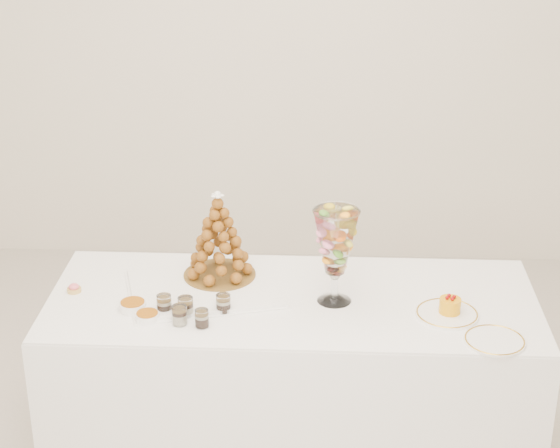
{
  "coord_description": "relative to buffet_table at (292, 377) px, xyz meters",
  "views": [
    {
      "loc": [
        0.22,
        -2.98,
        2.4
      ],
      "look_at": [
        0.07,
        0.22,
        0.98
      ],
      "focal_mm": 60.0,
      "sensor_mm": 36.0,
      "label": 1
    }
  ],
  "objects": [
    {
      "name": "cake_plate",
      "position": [
        0.57,
        -0.1,
        0.36
      ],
      "size": [
        0.23,
        0.23,
        0.01
      ],
      "primitive_type": "cylinder",
      "color": "white",
      "rests_on": "buffet_table"
    },
    {
      "name": "ramekin_front",
      "position": [
        -0.52,
        -0.19,
        0.37
      ],
      "size": [
        0.09,
        0.09,
        0.03
      ],
      "primitive_type": "cylinder",
      "color": "white",
      "rests_on": "buffet_table"
    },
    {
      "name": "verrine_a",
      "position": [
        -0.47,
        -0.14,
        0.39
      ],
      "size": [
        0.06,
        0.06,
        0.07
      ],
      "primitive_type": "cylinder",
      "rotation": [
        0.0,
        0.0,
        -0.19
      ],
      "color": "white",
      "rests_on": "buffet_table"
    },
    {
      "name": "macaron_vase",
      "position": [
        0.16,
        -0.01,
        0.59
      ],
      "size": [
        0.17,
        0.17,
        0.37
      ],
      "color": "white",
      "rests_on": "buffet_table"
    },
    {
      "name": "buffet_table",
      "position": [
        0.0,
        0.0,
        0.0
      ],
      "size": [
        1.87,
        0.75,
        0.71
      ],
      "rotation": [
        0.0,
        0.0,
        -0.0
      ],
      "color": "white",
      "rests_on": "ground"
    },
    {
      "name": "ramekin_back",
      "position": [
        -0.59,
        -0.12,
        0.37
      ],
      "size": [
        0.1,
        0.1,
        0.03
      ],
      "primitive_type": "cylinder",
      "color": "white",
      "rests_on": "buffet_table"
    },
    {
      "name": "pink_tart",
      "position": [
        -0.84,
        0.01,
        0.37
      ],
      "size": [
        0.05,
        0.05,
        0.03
      ],
      "color": "tan",
      "rests_on": "buffet_table"
    },
    {
      "name": "room_walls",
      "position": [
        -0.13,
        -0.14,
        1.43
      ],
      "size": [
        4.54,
        4.04,
        2.82
      ],
      "color": "silver",
      "rests_on": "ground"
    },
    {
      "name": "verrine_b",
      "position": [
        -0.38,
        -0.16,
        0.39
      ],
      "size": [
        0.07,
        0.07,
        0.08
      ],
      "primitive_type": "cylinder",
      "rotation": [
        0.0,
        0.0,
        -0.29
      ],
      "color": "white",
      "rests_on": "buffet_table"
    },
    {
      "name": "verrine_e",
      "position": [
        -0.32,
        -0.23,
        0.39
      ],
      "size": [
        0.06,
        0.06,
        0.07
      ],
      "primitive_type": "cylinder",
      "rotation": [
        0.0,
        0.0,
        -0.14
      ],
      "color": "white",
      "rests_on": "buffet_table"
    },
    {
      "name": "verrine_c",
      "position": [
        -0.25,
        -0.12,
        0.39
      ],
      "size": [
        0.06,
        0.06,
        0.07
      ],
      "primitive_type": "cylinder",
      "rotation": [
        0.0,
        0.0,
        0.16
      ],
      "color": "white",
      "rests_on": "buffet_table"
    },
    {
      "name": "verrine_d",
      "position": [
        -0.4,
        -0.21,
        0.39
      ],
      "size": [
        0.07,
        0.07,
        0.07
      ],
      "primitive_type": "cylinder",
      "rotation": [
        0.0,
        0.0,
        0.3
      ],
      "color": "white",
      "rests_on": "buffet_table"
    },
    {
      "name": "mousse_cake",
      "position": [
        0.58,
        -0.1,
        0.39
      ],
      "size": [
        0.08,
        0.08,
        0.07
      ],
      "color": "#F09F0B",
      "rests_on": "cake_plate"
    },
    {
      "name": "croquembouche",
      "position": [
        -0.29,
        0.14,
        0.55
      ],
      "size": [
        0.28,
        0.28,
        0.35
      ],
      "rotation": [
        0.0,
        0.0,
        -0.02
      ],
      "color": "brown",
      "rests_on": "lace_tray"
    },
    {
      "name": "spare_plate",
      "position": [
        0.71,
        -0.29,
        0.36
      ],
      "size": [
        0.21,
        0.21,
        0.01
      ],
      "primitive_type": "cylinder",
      "color": "white",
      "rests_on": "buffet_table"
    },
    {
      "name": "lace_tray",
      "position": [
        -0.34,
        0.05,
        0.36
      ],
      "size": [
        0.65,
        0.56,
        0.02
      ],
      "primitive_type": "cube",
      "rotation": [
        0.0,
        0.0,
        0.28
      ],
      "color": "white",
      "rests_on": "buffet_table"
    }
  ]
}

